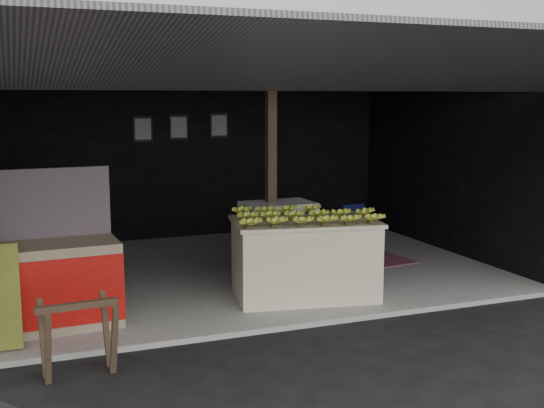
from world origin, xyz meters
name	(u,v)px	position (x,y,z in m)	size (l,w,h in m)	color
ground	(309,328)	(0.00, 0.00, 0.00)	(80.00, 80.00, 0.00)	black
concrete_slab	(236,270)	(0.00, 2.50, 0.03)	(7.00, 5.00, 0.06)	gray
shophouse	(227,121)	(0.00, 2.82, 2.10)	(7.40, 7.29, 3.02)	black
banana_table	(305,258)	(0.35, 0.91, 0.53)	(1.84, 1.32, 0.93)	beige
banana_pile	(305,212)	(0.35, 0.91, 1.09)	(1.56, 0.94, 0.18)	yellow
white_crate	(278,240)	(0.38, 1.84, 0.56)	(0.93, 0.65, 1.01)	white
neighbor_stall	(40,282)	(-2.65, 0.85, 0.55)	(1.61, 0.79, 1.63)	#998466
sawhorse	(78,330)	(-2.40, -0.44, 0.42)	(0.70, 0.64, 0.67)	#443122
water_barrel	(357,269)	(1.14, 1.06, 0.29)	(0.31, 0.31, 0.46)	#0D3296
plastic_chair	(356,228)	(1.81, 2.35, 0.54)	(0.43, 0.43, 0.81)	#0A0E39
magenta_rug	(357,261)	(1.77, 2.23, 0.07)	(1.50, 1.00, 0.01)	maroon
picture_frames	(181,127)	(-0.17, 4.89, 1.93)	(1.62, 0.04, 0.46)	black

